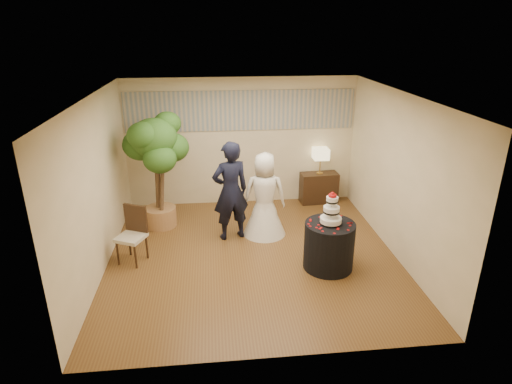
{
  "coord_description": "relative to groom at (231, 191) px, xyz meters",
  "views": [
    {
      "loc": [
        -0.65,
        -6.6,
        3.84
      ],
      "look_at": [
        0.1,
        0.4,
        1.05
      ],
      "focal_mm": 30.0,
      "sensor_mm": 36.0,
      "label": 1
    }
  ],
  "objects": [
    {
      "name": "groom",
      "position": [
        0.0,
        0.0,
        0.0
      ],
      "size": [
        0.79,
        0.64,
        1.9
      ],
      "primitive_type": "imported",
      "rotation": [
        0.0,
        0.0,
        3.44
      ],
      "color": "black",
      "rests_on": "floor"
    },
    {
      "name": "ficus_tree",
      "position": [
        -1.39,
        0.65,
        0.21
      ],
      "size": [
        1.43,
        1.43,
        2.32
      ],
      "primitive_type": null,
      "rotation": [
        0.0,
        0.0,
        1.94
      ],
      "color": "#2D591C",
      "rests_on": "floor"
    },
    {
      "name": "bride",
      "position": [
        0.65,
        0.09,
        -0.13
      ],
      "size": [
        0.91,
        0.91,
        1.63
      ],
      "primitive_type": "imported",
      "rotation": [
        0.0,
        0.0,
        3.03
      ],
      "color": "white",
      "rests_on": "floor"
    },
    {
      "name": "table_lamp",
      "position": [
        2.07,
        1.53,
        0.04
      ],
      "size": [
        0.33,
        0.33,
        0.58
      ],
      "primitive_type": null,
      "color": "beige",
      "rests_on": "console"
    },
    {
      "name": "wedding_cake",
      "position": [
        1.56,
        -1.25,
        0.14
      ],
      "size": [
        0.36,
        0.36,
        0.55
      ],
      "primitive_type": null,
      "color": "white",
      "rests_on": "cake_table"
    },
    {
      "name": "side_chair",
      "position": [
        -1.73,
        -0.72,
        -0.46
      ],
      "size": [
        0.6,
        0.61,
        0.98
      ],
      "primitive_type": null,
      "rotation": [
        0.0,
        0.0,
        -0.43
      ],
      "color": "#301E11",
      "rests_on": "floor"
    },
    {
      "name": "wall_right",
      "position": [
        2.84,
        -0.75,
        0.45
      ],
      "size": [
        0.06,
        5.0,
        2.8
      ],
      "primitive_type": "cube",
      "color": "beige",
      "rests_on": "ground"
    },
    {
      "name": "console",
      "position": [
        2.07,
        1.53,
        -0.6
      ],
      "size": [
        0.85,
        0.42,
        0.69
      ],
      "primitive_type": "cube",
      "rotation": [
        0.0,
        0.0,
        0.06
      ],
      "color": "#301E11",
      "rests_on": "floor"
    },
    {
      "name": "cake_table",
      "position": [
        1.56,
        -1.25,
        -0.54
      ],
      "size": [
        0.92,
        0.92,
        0.81
      ],
      "primitive_type": "cylinder",
      "rotation": [
        0.0,
        0.0,
        0.12
      ],
      "color": "black",
      "rests_on": "floor"
    },
    {
      "name": "ceiling",
      "position": [
        0.34,
        -0.75,
        1.85
      ],
      "size": [
        5.0,
        5.0,
        0.0
      ],
      "primitive_type": "cube",
      "color": "white",
      "rests_on": "wall_back"
    },
    {
      "name": "floor",
      "position": [
        0.34,
        -0.75,
        -0.95
      ],
      "size": [
        5.0,
        5.0,
        0.0
      ],
      "primitive_type": "cube",
      "color": "brown",
      "rests_on": "ground"
    },
    {
      "name": "wall_left",
      "position": [
        -2.16,
        -0.75,
        0.45
      ],
      "size": [
        0.06,
        5.0,
        2.8
      ],
      "primitive_type": "cube",
      "color": "beige",
      "rests_on": "ground"
    },
    {
      "name": "wall_back",
      "position": [
        0.34,
        1.75,
        0.45
      ],
      "size": [
        5.0,
        0.06,
        2.8
      ],
      "primitive_type": "cube",
      "color": "beige",
      "rests_on": "ground"
    },
    {
      "name": "wall_front",
      "position": [
        0.34,
        -3.25,
        0.45
      ],
      "size": [
        5.0,
        0.06,
        2.8
      ],
      "primitive_type": "cube",
      "color": "beige",
      "rests_on": "ground"
    },
    {
      "name": "mural_border",
      "position": [
        0.34,
        1.73,
        1.15
      ],
      "size": [
        4.9,
        0.02,
        0.85
      ],
      "primitive_type": "cube",
      "color": "#9A9A90",
      "rests_on": "wall_back"
    }
  ]
}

